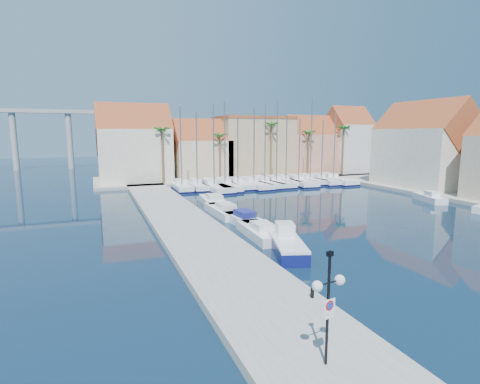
% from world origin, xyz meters
% --- Properties ---
extents(ground, '(260.00, 260.00, 0.00)m').
position_xyz_m(ground, '(0.00, 0.00, 0.00)').
color(ground, black).
rests_on(ground, ground).
extents(quay_west, '(6.00, 77.00, 0.50)m').
position_xyz_m(quay_west, '(-9.00, 13.50, 0.25)').
color(quay_west, gray).
rests_on(quay_west, ground).
extents(shore_north, '(54.00, 16.00, 0.50)m').
position_xyz_m(shore_north, '(10.00, 48.00, 0.25)').
color(shore_north, gray).
rests_on(shore_north, ground).
extents(shore_east, '(12.00, 60.00, 0.50)m').
position_xyz_m(shore_east, '(32.00, 15.00, 0.25)').
color(shore_east, gray).
rests_on(shore_east, ground).
extents(lamp_post, '(1.46, 0.57, 4.33)m').
position_xyz_m(lamp_post, '(-9.18, -10.07, 3.34)').
color(lamp_post, black).
rests_on(lamp_post, quay_west).
extents(bollard, '(0.20, 0.20, 0.50)m').
position_xyz_m(bollard, '(-6.60, -5.05, 0.75)').
color(bollard, black).
rests_on(bollard, quay_west).
extents(fishing_boat, '(3.71, 6.30, 2.09)m').
position_xyz_m(fishing_boat, '(-3.62, 3.13, 0.69)').
color(fishing_boat, '#0F1458').
rests_on(fishing_boat, ground).
extents(motorboat_west_0, '(2.45, 6.79, 1.40)m').
position_xyz_m(motorboat_west_0, '(-3.71, 7.82, 0.51)').
color(motorboat_west_0, white).
rests_on(motorboat_west_0, ground).
extents(motorboat_west_1, '(2.54, 6.68, 1.40)m').
position_xyz_m(motorboat_west_1, '(-3.28, 13.04, 0.51)').
color(motorboat_west_1, white).
rests_on(motorboat_west_1, ground).
extents(motorboat_west_2, '(2.44, 7.17, 1.40)m').
position_xyz_m(motorboat_west_2, '(-3.75, 17.28, 0.51)').
color(motorboat_west_2, white).
rests_on(motorboat_west_2, ground).
extents(motorboat_west_3, '(3.14, 7.69, 1.40)m').
position_xyz_m(motorboat_west_3, '(-3.09, 23.18, 0.51)').
color(motorboat_west_3, white).
rests_on(motorboat_west_3, ground).
extents(motorboat_east_1, '(3.32, 5.71, 1.40)m').
position_xyz_m(motorboat_east_1, '(23.97, 15.14, 0.51)').
color(motorboat_east_1, white).
rests_on(motorboat_east_1, ground).
extents(sailboat_0, '(2.60, 8.77, 12.86)m').
position_xyz_m(sailboat_0, '(-4.12, 36.89, 0.61)').
color(sailboat_0, white).
rests_on(sailboat_0, ground).
extents(sailboat_1, '(2.33, 8.46, 12.04)m').
position_xyz_m(sailboat_1, '(-1.70, 36.63, 0.61)').
color(sailboat_1, white).
rests_on(sailboat_1, ground).
extents(sailboat_2, '(3.64, 12.12, 13.20)m').
position_xyz_m(sailboat_2, '(0.55, 35.29, 0.57)').
color(sailboat_2, white).
rests_on(sailboat_2, ground).
extents(sailboat_3, '(4.00, 11.92, 13.63)m').
position_xyz_m(sailboat_3, '(2.61, 35.79, 0.57)').
color(sailboat_3, white).
rests_on(sailboat_3, ground).
extents(sailboat_4, '(2.89, 9.37, 11.24)m').
position_xyz_m(sailboat_4, '(4.79, 35.84, 0.58)').
color(sailboat_4, white).
rests_on(sailboat_4, ground).
extents(sailboat_5, '(3.28, 10.99, 12.73)m').
position_xyz_m(sailboat_5, '(7.42, 35.50, 0.57)').
color(sailboat_5, white).
rests_on(sailboat_5, ground).
extents(sailboat_6, '(3.66, 10.91, 13.58)m').
position_xyz_m(sailboat_6, '(9.54, 35.87, 0.59)').
color(sailboat_6, white).
rests_on(sailboat_6, ground).
extents(sailboat_7, '(2.83, 10.68, 13.99)m').
position_xyz_m(sailboat_7, '(11.78, 35.96, 0.59)').
color(sailboat_7, white).
rests_on(sailboat_7, ground).
extents(sailboat_8, '(2.82, 9.00, 11.60)m').
position_xyz_m(sailboat_8, '(13.93, 36.51, 0.59)').
color(sailboat_8, white).
rests_on(sailboat_8, ground).
extents(sailboat_9, '(3.91, 11.40, 11.23)m').
position_xyz_m(sailboat_9, '(15.97, 35.69, 0.56)').
color(sailboat_9, white).
rests_on(sailboat_9, ground).
extents(sailboat_10, '(2.77, 9.31, 14.76)m').
position_xyz_m(sailboat_10, '(18.79, 36.58, 0.64)').
color(sailboat_10, white).
rests_on(sailboat_10, ground).
extents(sailboat_11, '(2.70, 9.90, 11.01)m').
position_xyz_m(sailboat_11, '(20.50, 35.64, 0.57)').
color(sailboat_11, white).
rests_on(sailboat_11, ground).
extents(sailboat_12, '(3.22, 12.03, 12.38)m').
position_xyz_m(sailboat_12, '(23.04, 35.79, 0.56)').
color(sailboat_12, white).
rests_on(sailboat_12, ground).
extents(building_0, '(12.30, 9.00, 13.50)m').
position_xyz_m(building_0, '(-10.00, 47.00, 6.52)').
color(building_0, beige).
rests_on(building_0, shore_north).
extents(building_1, '(10.30, 8.00, 11.00)m').
position_xyz_m(building_1, '(2.00, 47.00, 5.30)').
color(building_1, tan).
rests_on(building_1, shore_north).
extents(building_2, '(14.20, 10.20, 11.50)m').
position_xyz_m(building_2, '(13.00, 48.00, 6.26)').
color(building_2, tan).
rests_on(building_2, shore_north).
extents(building_3, '(10.30, 8.00, 12.00)m').
position_xyz_m(building_3, '(25.00, 47.00, 5.86)').
color(building_3, tan).
rests_on(building_3, shore_north).
extents(building_4, '(8.30, 8.00, 14.00)m').
position_xyz_m(building_4, '(34.00, 46.00, 6.97)').
color(building_4, silver).
rests_on(building_4, shore_north).
extents(building_6, '(9.00, 14.30, 13.50)m').
position_xyz_m(building_6, '(32.00, 24.00, 6.52)').
color(building_6, beige).
rests_on(building_6, shore_east).
extents(palm_0, '(2.60, 2.60, 10.15)m').
position_xyz_m(palm_0, '(-6.00, 42.00, 9.08)').
color(palm_0, brown).
rests_on(palm_0, shore_north).
extents(palm_1, '(2.60, 2.60, 9.15)m').
position_xyz_m(palm_1, '(4.00, 42.00, 8.14)').
color(palm_1, brown).
rests_on(palm_1, shore_north).
extents(palm_2, '(2.60, 2.60, 11.15)m').
position_xyz_m(palm_2, '(14.00, 42.00, 10.02)').
color(palm_2, brown).
rests_on(palm_2, shore_north).
extents(palm_3, '(2.60, 2.60, 9.65)m').
position_xyz_m(palm_3, '(22.00, 42.00, 8.61)').
color(palm_3, brown).
rests_on(palm_3, shore_north).
extents(palm_4, '(2.60, 2.60, 10.65)m').
position_xyz_m(palm_4, '(30.00, 42.00, 9.55)').
color(palm_4, brown).
rests_on(palm_4, shore_north).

